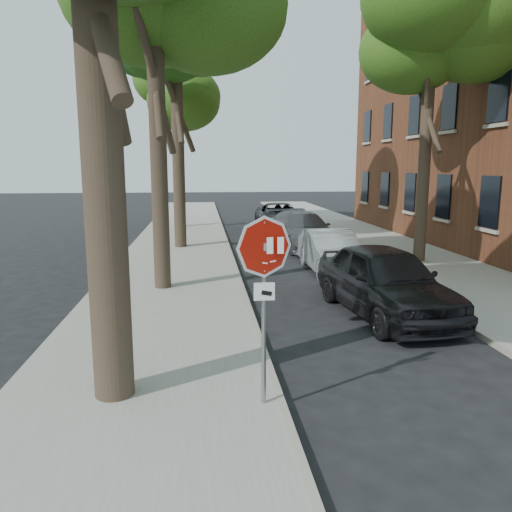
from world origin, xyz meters
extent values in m
plane|color=black|center=(0.00, 0.00, 0.00)|extent=(120.00, 120.00, 0.00)
cube|color=gray|center=(-2.50, 12.00, 0.06)|extent=(4.00, 55.00, 0.12)
cube|color=gray|center=(6.00, 12.00, 0.06)|extent=(4.00, 55.00, 0.12)
cube|color=#9E9384|center=(-0.45, 12.00, 0.07)|extent=(0.12, 55.00, 0.13)
cube|color=#9E9384|center=(3.95, 12.00, 0.07)|extent=(0.12, 55.00, 0.13)
cylinder|color=gray|center=(-0.70, 0.00, 1.42)|extent=(0.06, 0.06, 2.60)
cube|color=#99999E|center=(-0.70, -0.03, 2.32)|extent=(0.05, 0.06, 0.10)
cylinder|color=#99999E|center=(-0.70, -0.03, 2.32)|extent=(0.76, 0.32, 0.82)
cylinder|color=white|center=(-0.70, -0.05, 2.32)|extent=(0.76, 0.32, 0.82)
cylinder|color=#B61207|center=(-0.70, -0.05, 2.32)|extent=(0.68, 0.29, 0.74)
cube|color=white|center=(-0.91, -0.06, 2.34)|extent=(0.08, 0.00, 0.22)
cube|color=white|center=(-0.77, -0.06, 2.34)|extent=(0.08, 0.00, 0.22)
cube|color=white|center=(-0.63, -0.06, 2.34)|extent=(0.08, 0.00, 0.22)
cube|color=white|center=(-0.49, -0.06, 2.34)|extent=(0.08, 0.00, 0.22)
cube|color=silver|center=(-0.81, -0.07, 2.13)|extent=(0.08, 0.00, 0.03)
cube|color=silver|center=(-0.70, -0.07, 2.11)|extent=(0.08, 0.00, 0.03)
cube|color=silver|center=(-0.59, -0.07, 2.13)|extent=(0.08, 0.00, 0.03)
cube|color=white|center=(-0.70, -0.04, 1.72)|extent=(0.28, 0.02, 0.24)
cube|color=black|center=(-0.67, -0.05, 1.70)|extent=(0.15, 0.00, 0.08)
cylinder|color=black|center=(-2.80, 0.50, 4.87)|extent=(0.56, 0.56, 9.50)
cylinder|color=black|center=(-2.60, 7.00, 4.87)|extent=(0.44, 0.44, 9.50)
ellipsoid|color=#245513|center=(-3.40, 7.80, 7.13)|extent=(3.99, 3.99, 3.19)
cylinder|color=black|center=(-2.40, 14.00, 5.12)|extent=(0.48, 0.48, 10.00)
ellipsoid|color=#184B0E|center=(-2.40, 14.00, 7.92)|extent=(4.62, 4.62, 3.70)
ellipsoid|color=#184B0E|center=(-1.35, 13.37, 8.97)|extent=(3.78, 3.78, 3.02)
ellipsoid|color=#184B0E|center=(-3.24, 14.84, 7.50)|extent=(4.20, 4.20, 3.36)
cylinder|color=black|center=(-2.70, 21.00, 4.62)|extent=(0.40, 0.40, 9.00)
ellipsoid|color=#245513|center=(-2.70, 21.00, 7.14)|extent=(4.16, 4.16, 3.33)
ellipsoid|color=#245513|center=(-1.76, 20.43, 8.09)|extent=(3.40, 3.40, 2.72)
ellipsoid|color=#245513|center=(-3.46, 21.76, 6.76)|extent=(3.78, 3.78, 3.02)
cylinder|color=black|center=(6.00, 10.00, 4.62)|extent=(0.40, 0.40, 9.00)
ellipsoid|color=#245513|center=(6.00, 10.00, 7.14)|extent=(4.16, 4.16, 3.33)
ellipsoid|color=#245513|center=(6.95, 9.43, 8.09)|extent=(3.40, 3.40, 2.72)
ellipsoid|color=#245513|center=(5.24, 10.76, 6.76)|extent=(3.78, 3.78, 3.02)
imported|color=black|center=(2.60, 4.24, 0.80)|extent=(2.42, 4.89, 1.60)
imported|color=#ADB0B5|center=(2.58, 8.92, 0.67)|extent=(1.44, 4.07, 1.34)
imported|color=#4C4C51|center=(2.60, 13.82, 0.75)|extent=(2.66, 5.34, 1.49)
imported|color=black|center=(2.60, 20.04, 0.70)|extent=(2.54, 5.15, 1.41)
camera|label=1|loc=(-1.50, -6.41, 3.36)|focal=35.00mm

